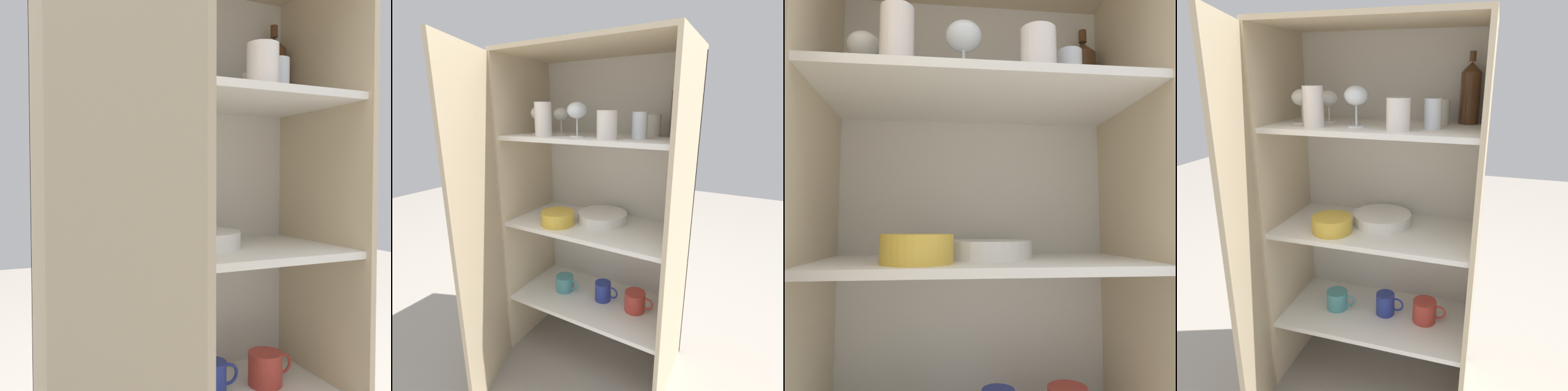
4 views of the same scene
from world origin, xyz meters
TOP-DOWN VIEW (x-y plane):
  - cupboard_back_panel at (0.00, 0.40)m, footprint 0.81×0.02m
  - cupboard_side_left at (-0.40, 0.20)m, footprint 0.02×0.43m
  - cupboard_side_right at (0.40, 0.20)m, footprint 0.02×0.43m
  - shelf_board_middle at (0.00, 0.20)m, footprint 0.78×0.39m
  - shelf_board_upper at (0.00, 0.20)m, footprint 0.78×0.39m
  - tumbler_glass_0 at (0.22, 0.16)m, footprint 0.06×0.06m
  - tumbler_glass_1 at (-0.20, 0.08)m, footprint 0.07×0.07m
  - tumbler_glass_2 at (0.23, 0.30)m, footprint 0.07×0.07m
  - tumbler_glass_3 at (0.12, 0.08)m, footprint 0.08×0.08m
  - wine_glass_0 at (-0.20, 0.23)m, footprint 0.08×0.08m
  - wine_glass_1 at (-0.29, 0.17)m, footprint 0.08×0.08m
  - wine_glass_2 at (-0.05, 0.12)m, footprint 0.09×0.09m
  - wine_bottle at (0.33, 0.34)m, footprint 0.07×0.07m
  - plate_stack_white at (0.01, 0.25)m, footprint 0.24×0.24m
  - mixing_bowl_large at (-0.15, 0.10)m, footprint 0.16×0.16m

SIDE VIEW (x-z plane):
  - shelf_board_middle at x=0.00m, z-range 0.70..0.72m
  - cupboard_back_panel at x=0.00m, z-range 0.00..1.48m
  - cupboard_side_left at x=-0.40m, z-range 0.00..1.48m
  - cupboard_side_right at x=0.40m, z-range 0.00..1.48m
  - plate_stack_white at x=0.01m, z-range 0.72..0.76m
  - mixing_bowl_large at x=-0.15m, z-range 0.72..0.79m
  - shelf_board_upper at x=0.00m, z-range 1.11..1.13m
  - tumbler_glass_2 at x=0.23m, z-range 1.13..1.22m
  - tumbler_glass_0 at x=0.22m, z-range 1.13..1.24m
  - tumbler_glass_3 at x=0.12m, z-range 1.13..1.24m
  - tumbler_glass_1 at x=-0.20m, z-range 1.13..1.28m
  - wine_glass_0 at x=-0.20m, z-range 1.16..1.28m
  - wine_glass_1 at x=-0.29m, z-range 1.16..1.29m
  - wine_glass_2 at x=-0.05m, z-range 1.17..1.31m
  - wine_bottle at x=0.33m, z-range 1.12..1.38m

